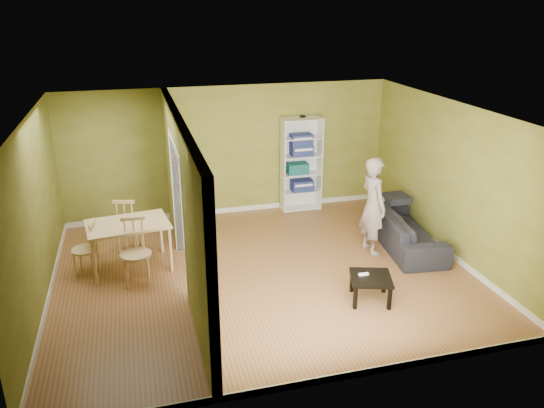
% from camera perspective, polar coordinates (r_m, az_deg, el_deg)
% --- Properties ---
extents(room_shell, '(6.50, 6.50, 6.50)m').
position_cam_1_polar(room_shell, '(8.08, -1.00, 0.70)').
color(room_shell, olive).
rests_on(room_shell, ground).
extents(partition, '(0.22, 5.50, 2.60)m').
position_cam_1_polar(partition, '(7.90, -9.48, -0.09)').
color(partition, olive).
rests_on(partition, ground).
extents(wall_speaker, '(0.10, 0.10, 0.10)m').
position_cam_1_polar(wall_speaker, '(10.81, 3.29, 9.21)').
color(wall_speaker, black).
rests_on(wall_speaker, room_shell).
extents(sofa, '(2.21, 1.16, 0.81)m').
position_cam_1_polar(sofa, '(9.68, 14.20, -2.14)').
color(sofa, black).
rests_on(sofa, ground).
extents(person, '(0.78, 0.64, 2.00)m').
position_cam_1_polar(person, '(9.11, 10.88, 0.69)').
color(person, slate).
rests_on(person, ground).
extents(bookshelf, '(0.81, 0.36, 1.93)m').
position_cam_1_polar(bookshelf, '(10.94, 3.08, 4.31)').
color(bookshelf, white).
rests_on(bookshelf, ground).
extents(paper_box_navy_a, '(0.44, 0.29, 0.23)m').
position_cam_1_polar(paper_box_navy_a, '(11.04, 3.23, 2.04)').
color(paper_box_navy_a, '#354F83').
rests_on(paper_box_navy_a, bookshelf).
extents(paper_box_teal, '(0.43, 0.28, 0.22)m').
position_cam_1_polar(paper_box_teal, '(10.90, 2.75, 3.86)').
color(paper_box_teal, '#126E71').
rests_on(paper_box_teal, bookshelf).
extents(paper_box_navy_b, '(0.44, 0.29, 0.22)m').
position_cam_1_polar(paper_box_navy_b, '(10.81, 3.19, 5.82)').
color(paper_box_navy_b, navy).
rests_on(paper_box_navy_b, bookshelf).
extents(paper_box_navy_c, '(0.43, 0.28, 0.22)m').
position_cam_1_polar(paper_box_navy_c, '(10.75, 3.15, 6.94)').
color(paper_box_navy_c, navy).
rests_on(paper_box_navy_c, bookshelf).
extents(coffee_table, '(0.58, 0.58, 0.39)m').
position_cam_1_polar(coffee_table, '(7.87, 10.59, -8.07)').
color(coffee_table, black).
rests_on(coffee_table, ground).
extents(game_controller, '(0.15, 0.04, 0.03)m').
position_cam_1_polar(game_controller, '(7.86, 9.81, -7.45)').
color(game_controller, white).
rests_on(game_controller, coffee_table).
extents(dining_table, '(1.27, 0.85, 0.79)m').
position_cam_1_polar(dining_table, '(8.78, -15.26, -2.47)').
color(dining_table, '#E9B180').
rests_on(dining_table, ground).
extents(chair_left, '(0.50, 0.50, 0.91)m').
position_cam_1_polar(chair_left, '(8.90, -19.49, -4.50)').
color(chair_left, tan).
rests_on(chair_left, ground).
extents(chair_near, '(0.49, 0.49, 1.03)m').
position_cam_1_polar(chair_near, '(8.38, -14.49, -5.07)').
color(chair_near, tan).
rests_on(chair_near, ground).
extents(chair_far, '(0.57, 0.57, 1.02)m').
position_cam_1_polar(chair_far, '(9.46, -15.14, -2.08)').
color(chair_far, tan).
rests_on(chair_far, ground).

